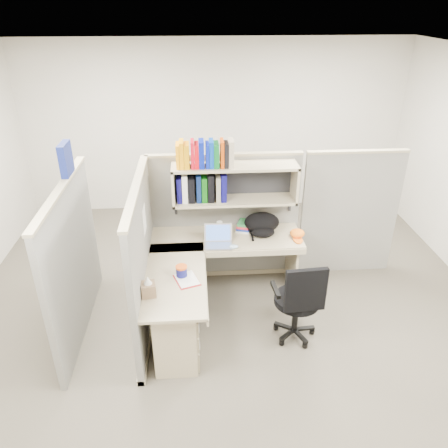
{
  "coord_description": "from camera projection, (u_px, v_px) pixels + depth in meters",
  "views": [
    {
      "loc": [
        -0.34,
        -3.83,
        3.2
      ],
      "look_at": [
        -0.05,
        0.25,
        1.07
      ],
      "focal_mm": 35.0,
      "sensor_mm": 36.0,
      "label": 1
    }
  ],
  "objects": [
    {
      "name": "loose_paper",
      "position": [
        187.0,
        279.0,
        4.29
      ],
      "size": [
        0.27,
        0.31,
        0.0
      ],
      "primitive_type": null,
      "rotation": [
        0.0,
        0.0,
        0.33
      ],
      "color": "white",
      "rests_on": "desk"
    },
    {
      "name": "room_shell",
      "position": [
        231.0,
        184.0,
        4.14
      ],
      "size": [
        6.0,
        6.0,
        6.0
      ],
      "color": "#BBB5A9",
      "rests_on": "ground"
    },
    {
      "name": "orange_cap",
      "position": [
        297.0,
        233.0,
        5.03
      ],
      "size": [
        0.19,
        0.21,
        0.09
      ],
      "primitive_type": null,
      "rotation": [
        0.0,
        0.0,
        -0.12
      ],
      "color": "orange",
      "rests_on": "desk"
    },
    {
      "name": "book_stack",
      "position": [
        244.0,
        226.0,
        5.19
      ],
      "size": [
        0.22,
        0.25,
        0.1
      ],
      "primitive_type": null,
      "rotation": [
        0.0,
        0.0,
        -0.3
      ],
      "color": "gray",
      "rests_on": "desk"
    },
    {
      "name": "mouse",
      "position": [
        234.0,
        247.0,
        4.82
      ],
      "size": [
        0.11,
        0.09,
        0.04
      ],
      "primitive_type": "ellipsoid",
      "rotation": [
        0.0,
        0.0,
        -0.25
      ],
      "color": "#9BC0DD",
      "rests_on": "desk"
    },
    {
      "name": "ground",
      "position": [
        230.0,
        319.0,
        4.89
      ],
      "size": [
        6.0,
        6.0,
        0.0
      ],
      "primitive_type": "plane",
      "color": "#3C372E",
      "rests_on": "ground"
    },
    {
      "name": "snack_canister",
      "position": [
        182.0,
        271.0,
        4.32
      ],
      "size": [
        0.12,
        0.12,
        0.11
      ],
      "color": "navy",
      "rests_on": "desk"
    },
    {
      "name": "cubicle",
      "position": [
        194.0,
        229.0,
        4.84
      ],
      "size": [
        3.79,
        1.84,
        1.95
      ],
      "color": "slate",
      "rests_on": "ground"
    },
    {
      "name": "paper_cup",
      "position": [
        220.0,
        226.0,
        5.19
      ],
      "size": [
        0.07,
        0.07,
        0.1
      ],
      "primitive_type": "cylinder",
      "rotation": [
        0.0,
        0.0,
        -0.02
      ],
      "color": "silver",
      "rests_on": "desk"
    },
    {
      "name": "tissue_box",
      "position": [
        148.0,
        286.0,
        4.02
      ],
      "size": [
        0.15,
        0.15,
        0.21
      ],
      "primitive_type": null,
      "rotation": [
        0.0,
        0.0,
        0.17
      ],
      "color": "#896B4D",
      "rests_on": "desk"
    },
    {
      "name": "laptop",
      "position": [
        218.0,
        237.0,
        4.82
      ],
      "size": [
        0.33,
        0.33,
        0.22
      ],
      "primitive_type": null,
      "rotation": [
        0.0,
        0.0,
        -0.05
      ],
      "color": "#A9A9AD",
      "rests_on": "desk"
    },
    {
      "name": "desk",
      "position": [
        193.0,
        305.0,
        4.4
      ],
      "size": [
        1.74,
        1.75,
        0.73
      ],
      "color": "gray",
      "rests_on": "ground"
    },
    {
      "name": "task_chair",
      "position": [
        297.0,
        312.0,
        4.44
      ],
      "size": [
        0.52,
        0.48,
        0.98
      ],
      "color": "black",
      "rests_on": "ground"
    },
    {
      "name": "backpack",
      "position": [
        262.0,
        225.0,
        5.06
      ],
      "size": [
        0.49,
        0.42,
        0.24
      ],
      "primitive_type": null,
      "rotation": [
        0.0,
        0.0,
        -0.29
      ],
      "color": "black",
      "rests_on": "desk"
    }
  ]
}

